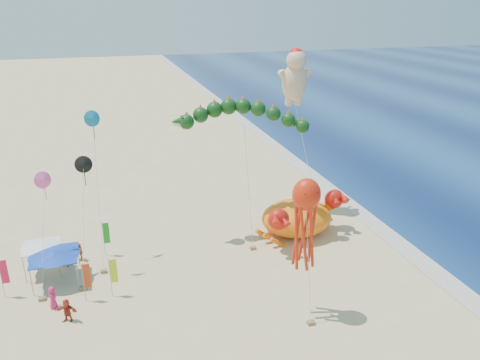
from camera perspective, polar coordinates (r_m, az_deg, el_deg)
The scene contains 11 objects.
ground at distance 40.64m, azimuth 3.56°, elevation -9.27°, with size 320.00×320.00×0.00m, color #D1B784.
foam_strip at distance 45.77m, azimuth 17.91°, elevation -6.64°, with size 320.00×320.00×0.00m, color silver.
crab_inflatable at distance 43.78m, azimuth 6.99°, elevation -4.48°, with size 8.98×7.51×3.94m.
dragon_kite at distance 40.38m, azimuth 0.27°, elevation 7.32°, with size 12.09×5.25×12.22m.
cherub_kite at distance 46.04m, azimuth 6.73°, elevation 12.53°, with size 2.73×5.97×16.33m.
octopus_kite at distance 30.77m, azimuth 7.96°, elevation -4.47°, with size 1.88×2.59×10.00m.
canopy_blue at distance 38.85m, azimuth -21.75°, elevation -8.28°, with size 3.81×3.81×2.71m.
canopy_white at distance 40.55m, azimuth -23.10°, elevation -7.23°, with size 3.06×3.06×2.71m.
feather_flags at distance 37.80m, azimuth -19.10°, elevation -9.51°, with size 8.17×6.40×3.20m.
beachgoers at distance 39.10m, azimuth -21.33°, elevation -10.75°, with size 4.32×10.75×1.69m.
small_kites at distance 37.80m, azimuth -19.39°, elevation 1.44°, with size 5.39×6.43×12.46m.
Camera 1 is at (-12.47, -32.79, 20.52)m, focal length 35.00 mm.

